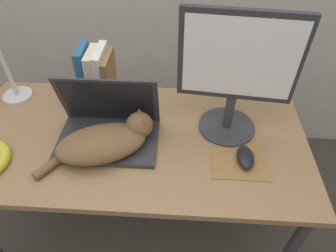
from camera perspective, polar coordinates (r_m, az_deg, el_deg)
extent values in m
cube|color=#93704C|center=(1.21, -6.39, -2.52)|extent=(1.37, 0.67, 0.03)
cylinder|color=#38383D|center=(1.86, -23.82, -3.19)|extent=(0.04, 0.04, 0.73)
cylinder|color=#38383D|center=(1.73, 17.46, -5.26)|extent=(0.04, 0.04, 0.73)
cube|color=#2D2D33|center=(1.19, -11.32, -2.75)|extent=(0.38, 0.24, 0.02)
cube|color=#28282D|center=(1.18, -11.51, -2.84)|extent=(0.32, 0.13, 0.00)
cube|color=#2D2D33|center=(1.17, -11.26, 4.77)|extent=(0.38, 0.07, 0.24)
cube|color=black|center=(1.17, -11.30, 4.58)|extent=(0.35, 0.06, 0.21)
ellipsoid|color=brown|center=(1.13, -12.57, -3.27)|extent=(0.38, 0.29, 0.10)
sphere|color=brown|center=(1.14, -5.48, 0.15)|extent=(0.10, 0.10, 0.10)
cone|color=brown|center=(1.13, -5.51, 2.61)|extent=(0.04, 0.04, 0.03)
cone|color=brown|center=(1.09, -4.84, 0.73)|extent=(0.04, 0.04, 0.03)
cylinder|color=brown|center=(1.16, -21.35, -6.85)|extent=(0.11, 0.13, 0.03)
cylinder|color=#333338|center=(1.25, 11.06, -0.07)|extent=(0.23, 0.23, 0.01)
cylinder|color=#333338|center=(1.20, 11.57, 2.71)|extent=(0.04, 0.04, 0.15)
cube|color=#28282D|center=(1.06, 13.42, 12.54)|extent=(0.42, 0.06, 0.33)
cube|color=white|center=(1.05, 13.56, 12.19)|extent=(0.38, 0.04, 0.29)
cube|color=olive|center=(1.14, 13.48, -6.42)|extent=(0.21, 0.18, 0.00)
ellipsoid|color=black|center=(1.13, 14.53, -5.78)|extent=(0.06, 0.11, 0.04)
cube|color=#285B93|center=(1.35, -15.46, 9.39)|extent=(0.04, 0.13, 0.26)
cube|color=beige|center=(1.34, -13.94, 9.13)|extent=(0.04, 0.14, 0.24)
cube|color=white|center=(1.33, -12.52, 9.29)|extent=(0.05, 0.16, 0.25)
cube|color=olive|center=(1.33, -11.09, 8.84)|extent=(0.03, 0.16, 0.23)
cylinder|color=silver|center=(1.55, -26.68, 5.21)|extent=(0.13, 0.13, 0.01)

